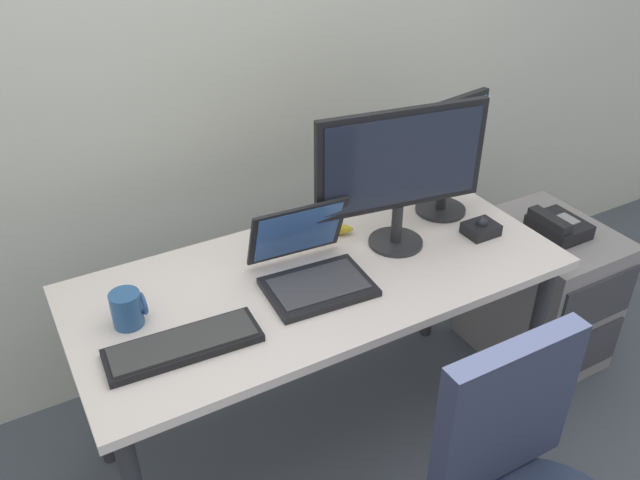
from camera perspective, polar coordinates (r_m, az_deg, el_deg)
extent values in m
plane|color=#444A53|center=(2.52, 0.00, -16.86)|extent=(8.00, 8.00, 0.00)
cube|color=beige|center=(2.34, -8.89, 19.36)|extent=(6.00, 0.10, 2.80)
cube|color=silver|center=(2.03, 0.00, -3.22)|extent=(1.52, 0.69, 0.03)
cylinder|color=#2D2D33|center=(2.45, 18.07, -8.88)|extent=(0.05, 0.05, 0.72)
cylinder|color=#2D2D33|center=(2.32, -19.33, -11.93)|extent=(0.05, 0.05, 0.72)
cylinder|color=#2D2D33|center=(2.77, 9.83, -2.32)|extent=(0.05, 0.05, 0.72)
cube|color=gray|center=(2.83, 18.66, -4.35)|extent=(0.42, 0.52, 0.59)
cube|color=#38383D|center=(2.63, 23.22, -4.98)|extent=(0.38, 0.01, 0.20)
cube|color=#38383D|center=(2.78, 22.12, -9.09)|extent=(0.38, 0.01, 0.20)
cube|color=black|center=(2.65, 20.16, 1.09)|extent=(0.17, 0.20, 0.06)
cube|color=black|center=(2.59, 19.45, 1.63)|extent=(0.05, 0.18, 0.04)
cube|color=gray|center=(2.65, 20.74, 1.67)|extent=(0.07, 0.08, 0.01)
cube|color=#2E344D|center=(1.70, 15.98, -14.21)|extent=(0.40, 0.06, 0.42)
cylinder|color=#262628|center=(2.17, 6.62, -0.17)|extent=(0.18, 0.18, 0.01)
cylinder|color=#262628|center=(2.13, 6.74, 1.46)|extent=(0.04, 0.04, 0.13)
cube|color=black|center=(2.03, 7.15, 7.02)|extent=(0.56, 0.11, 0.33)
cube|color=#1E2333|center=(2.01, 7.33, 6.86)|extent=(0.52, 0.08, 0.29)
cylinder|color=#262628|center=(2.38, 10.48, 2.66)|extent=(0.18, 0.18, 0.01)
cylinder|color=#262628|center=(2.35, 10.63, 3.97)|extent=(0.04, 0.04, 0.11)
cube|color=black|center=(2.26, 11.14, 8.51)|extent=(0.35, 0.09, 0.29)
cube|color=teal|center=(2.26, 11.41, 8.39)|extent=(0.32, 0.06, 0.26)
cube|color=black|center=(1.78, -11.86, -9.02)|extent=(0.42, 0.16, 0.02)
cube|color=#353535|center=(1.77, -11.91, -8.67)|extent=(0.39, 0.14, 0.01)
cube|color=black|center=(1.94, -0.14, -4.14)|extent=(0.32, 0.24, 0.02)
cube|color=#38383D|center=(1.93, -0.14, -3.86)|extent=(0.28, 0.18, 0.00)
cube|color=black|center=(1.99, -2.00, 0.78)|extent=(0.32, 0.11, 0.21)
cube|color=#335999|center=(1.99, -1.93, 0.70)|extent=(0.28, 0.09, 0.18)
cube|color=black|center=(2.26, 13.90, 0.93)|extent=(0.11, 0.09, 0.04)
sphere|color=#232328|center=(2.25, 13.98, 1.50)|extent=(0.04, 0.04, 0.04)
cylinder|color=#2A5486|center=(1.87, -16.57, -5.82)|extent=(0.08, 0.08, 0.10)
torus|color=#2D5087|center=(1.87, -15.23, -5.38)|extent=(0.01, 0.07, 0.07)
ellipsoid|color=yellow|center=(2.20, 0.48, 0.96)|extent=(0.19, 0.13, 0.04)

